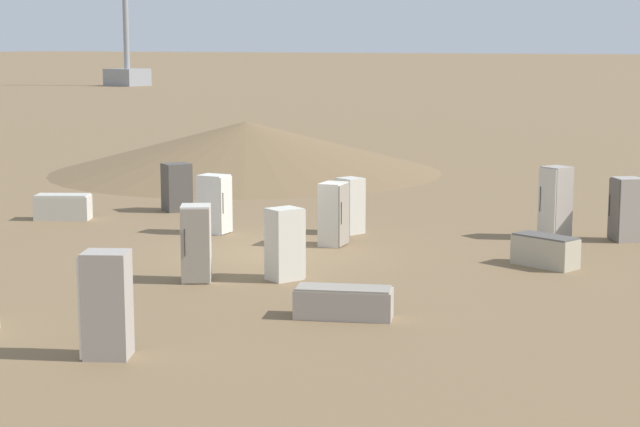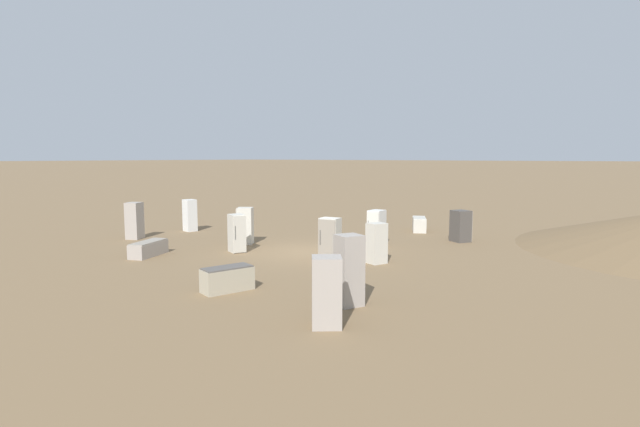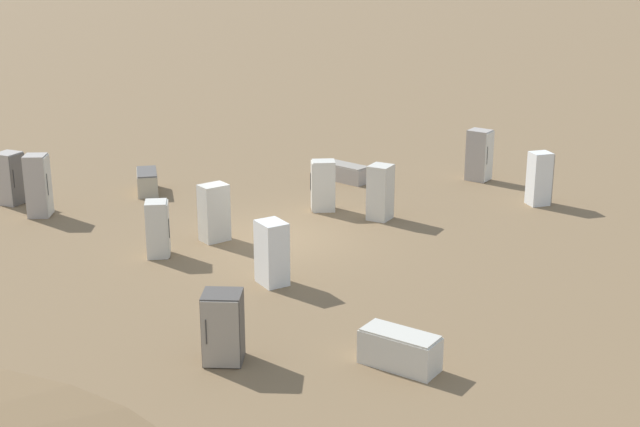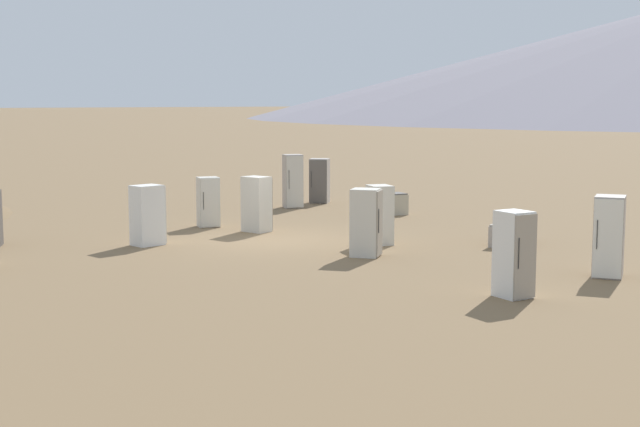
{
  "view_description": "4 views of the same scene",
  "coord_description": "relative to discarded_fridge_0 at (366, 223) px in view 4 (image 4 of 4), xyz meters",
  "views": [
    {
      "loc": [
        -21.69,
        -14.06,
        5.12
      ],
      "look_at": [
        -0.36,
        -1.48,
        1.17
      ],
      "focal_mm": 60.0,
      "sensor_mm": 36.0,
      "label": 1
    },
    {
      "loc": [
        12.78,
        -16.1,
        3.96
      ],
      "look_at": [
        0.95,
        -0.38,
        1.72
      ],
      "focal_mm": 28.0,
      "sensor_mm": 36.0,
      "label": 2
    },
    {
      "loc": [
        9.95,
        21.64,
        8.31
      ],
      "look_at": [
        -0.71,
        1.18,
        0.96
      ],
      "focal_mm": 50.0,
      "sensor_mm": 36.0,
      "label": 3
    },
    {
      "loc": [
        -19.11,
        14.85,
        3.8
      ],
      "look_at": [
        -0.65,
        -1.14,
        0.72
      ],
      "focal_mm": 50.0,
      "sensor_mm": 36.0,
      "label": 4
    }
  ],
  "objects": [
    {
      "name": "ground_plane",
      "position": [
        3.47,
        0.2,
        -0.84
      ],
      "size": [
        1000.0,
        1000.0,
        0.0
      ],
      "primitive_type": "plane",
      "color": "brown"
    },
    {
      "name": "discarded_fridge_0",
      "position": [
        0.0,
        0.0,
        0.0
      ],
      "size": [
        0.92,
        0.9,
        1.67
      ],
      "rotation": [
        0.0,
        0.0,
        2.16
      ],
      "color": "beige",
      "rests_on": "ground_plane"
    },
    {
      "name": "discarded_fridge_1",
      "position": [
        5.13,
        -0.49,
        -0.03
      ],
      "size": [
        0.83,
        0.71,
        1.62
      ],
      "rotation": [
        0.0,
        0.0,
        3.31
      ],
      "color": "beige",
      "rests_on": "ground_plane"
    },
    {
      "name": "discarded_fridge_2",
      "position": [
        -5.32,
        -2.18,
        0.05
      ],
      "size": [
        0.9,
        0.97,
        1.77
      ],
      "rotation": [
        0.0,
        0.0,
        0.48
      ],
      "color": "#A89E93",
      "rests_on": "ground_plane"
    },
    {
      "name": "discarded_fridge_3",
      "position": [
        6.91,
        0.01,
        -0.08
      ],
      "size": [
        0.77,
        0.78,
        1.52
      ],
      "rotation": [
        0.0,
        0.0,
        1.21
      ],
      "color": "beige",
      "rests_on": "ground_plane"
    },
    {
      "name": "discarded_fridge_4",
      "position": [
        5.04,
        3.19,
        -0.04
      ],
      "size": [
        0.65,
        0.84,
        1.6
      ],
      "rotation": [
        0.0,
        0.0,
        3.21
      ],
      "color": "white",
      "rests_on": "ground_plane"
    },
    {
      "name": "discarded_fridge_5",
      "position": [
        9.56,
        -6.76,
        -0.0
      ],
      "size": [
        0.96,
        0.96,
        1.67
      ],
      "rotation": [
        0.0,
        0.0,
        0.67
      ],
      "color": "#A89E93",
      "rests_on": "ground_plane"
    },
    {
      "name": "discarded_fridge_7",
      "position": [
        -1.12,
        -4.29,
        -0.54
      ],
      "size": [
        1.29,
        1.95,
        0.59
      ],
      "rotation": [
        0.0,
        0.0,
        3.52
      ],
      "color": "#A89E93",
      "rests_on": "ground_plane"
    },
    {
      "name": "discarded_fridge_9",
      "position": [
        -5.23,
        1.04,
        0.01
      ],
      "size": [
        0.75,
        0.66,
        1.7
      ],
      "rotation": [
        0.0,
        0.0,
        1.39
      ],
      "color": "white",
      "rests_on": "ground_plane"
    },
    {
      "name": "discarded_fridge_10",
      "position": [
        9.03,
        -5.03,
        0.12
      ],
      "size": [
        0.86,
        0.85,
        1.91
      ],
      "rotation": [
        0.0,
        0.0,
        1.13
      ],
      "color": "#A89E93",
      "rests_on": "ground_plane"
    },
    {
      "name": "discarded_fridge_11",
      "position": [
        5.37,
        -6.01,
        -0.47
      ],
      "size": [
        1.03,
        1.62,
        0.73
      ],
      "rotation": [
        0.0,
        0.0,
        6.01
      ],
      "color": "#B2A88E",
      "rests_on": "ground_plane"
    },
    {
      "name": "discarded_fridge_12",
      "position": [
        1.12,
        -1.57,
        -0.04
      ],
      "size": [
        0.88,
        0.8,
        1.58
      ],
      "rotation": [
        0.0,
        0.0,
        4.31
      ],
      "color": "beige",
      "rests_on": "ground_plane"
    }
  ]
}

